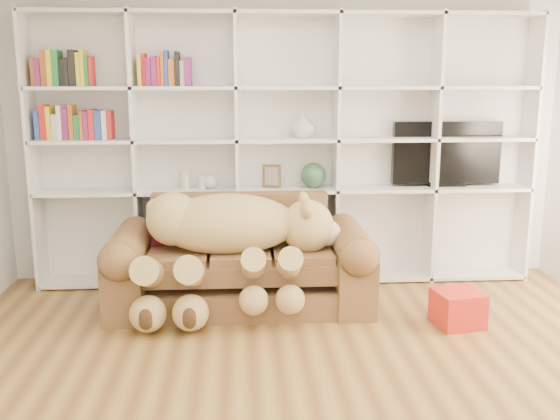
{
  "coord_description": "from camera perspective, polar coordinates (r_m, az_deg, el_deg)",
  "views": [
    {
      "loc": [
        -0.42,
        -3.19,
        1.85
      ],
      "look_at": [
        -0.1,
        1.63,
        0.81
      ],
      "focal_mm": 40.0,
      "sensor_mm": 36.0,
      "label": 1
    }
  ],
  "objects": [
    {
      "name": "figurine_short",
      "position": [
        5.58,
        -7.14,
        2.52
      ],
      "size": [
        0.08,
        0.08,
        0.12
      ],
      "primitive_type": "cylinder",
      "rotation": [
        0.0,
        0.0,
        0.19
      ],
      "color": "beige",
      "rests_on": "bookshelf"
    },
    {
      "name": "throw_pillow",
      "position": [
        5.21,
        -9.78,
        -1.63
      ],
      "size": [
        0.37,
        0.23,
        0.38
      ],
      "primitive_type": "cube",
      "rotation": [
        -0.24,
        0.0,
        0.09
      ],
      "color": "#520E20",
      "rests_on": "sofa"
    },
    {
      "name": "bookshelf",
      "position": [
        5.58,
        -1.91,
        6.55
      ],
      "size": [
        4.43,
        0.35,
        2.4
      ],
      "color": "white",
      "rests_on": "floor"
    },
    {
      "name": "figurine_tall",
      "position": [
        5.59,
        -8.69,
        2.68
      ],
      "size": [
        0.1,
        0.1,
        0.16
      ],
      "primitive_type": "cylinder",
      "rotation": [
        0.0,
        0.0,
        -0.28
      ],
      "color": "beige",
      "rests_on": "bookshelf"
    },
    {
      "name": "sofa",
      "position": [
        5.12,
        -3.61,
        -5.13
      ],
      "size": [
        2.09,
        0.9,
        0.88
      ],
      "color": "brown",
      "rests_on": "floor"
    },
    {
      "name": "green_vase",
      "position": [
        5.6,
        3.07,
        3.19
      ],
      "size": [
        0.23,
        0.23,
        0.23
      ],
      "primitive_type": "sphere",
      "color": "#2E5939",
      "rests_on": "bookshelf"
    },
    {
      "name": "shelf_vase",
      "position": [
        5.54,
        2.09,
        7.73
      ],
      "size": [
        0.27,
        0.27,
        0.22
      ],
      "primitive_type": "imported",
      "rotation": [
        0.0,
        0.0,
        0.4
      ],
      "color": "beige",
      "rests_on": "bookshelf"
    },
    {
      "name": "teddy_bear",
      "position": [
        4.87,
        -4.72,
        -2.53
      ],
      "size": [
        1.63,
        0.87,
        0.94
      ],
      "rotation": [
        0.0,
        0.0,
        -0.15
      ],
      "color": "tan",
      "rests_on": "sofa"
    },
    {
      "name": "wall_back",
      "position": [
        5.73,
        0.47,
        7.15
      ],
      "size": [
        5.0,
        0.02,
        2.7
      ],
      "primitive_type": "cube",
      "color": "silver",
      "rests_on": "floor"
    },
    {
      "name": "picture_frame",
      "position": [
        5.57,
        -0.78,
        3.13
      ],
      "size": [
        0.16,
        0.06,
        0.2
      ],
      "primitive_type": "cube",
      "rotation": [
        0.0,
        0.0,
        -0.22
      ],
      "color": "brown",
      "rests_on": "bookshelf"
    },
    {
      "name": "floor",
      "position": [
        3.71,
        3.38,
        -17.76
      ],
      "size": [
        5.0,
        5.0,
        0.0
      ],
      "primitive_type": "plane",
      "color": "brown",
      "rests_on": "ground"
    },
    {
      "name": "tv",
      "position": [
        5.9,
        14.96,
        4.95
      ],
      "size": [
        0.99,
        0.18,
        0.59
      ],
      "color": "black",
      "rests_on": "bookshelf"
    },
    {
      "name": "snow_globe",
      "position": [
        5.58,
        -6.37,
        2.58
      ],
      "size": [
        0.12,
        0.12,
        0.12
      ],
      "primitive_type": "sphere",
      "color": "silver",
      "rests_on": "bookshelf"
    },
    {
      "name": "gift_box",
      "position": [
        4.94,
        15.94,
        -8.65
      ],
      "size": [
        0.38,
        0.37,
        0.27
      ],
      "primitive_type": "cube",
      "rotation": [
        0.0,
        0.0,
        0.18
      ],
      "color": "red",
      "rests_on": "floor"
    }
  ]
}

